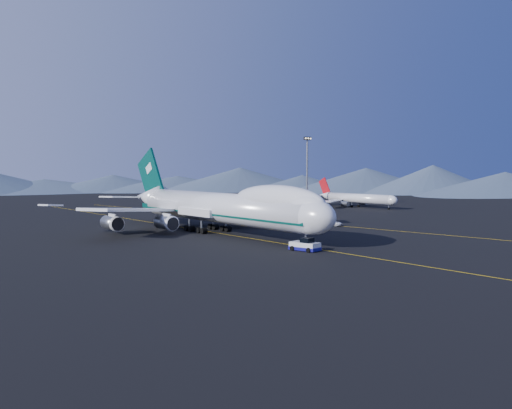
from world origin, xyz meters
TOP-DOWN VIEW (x-y plane):
  - ground at (0.00, 0.00)m, footprint 500.00×500.00m
  - taxiway_line_main at (0.00, 0.00)m, footprint 0.25×220.00m
  - taxiway_line_side at (30.00, 10.00)m, footprint 28.08×198.09m
  - mountain_ridge at (124.84, 10.92)m, footprint 374.91×567.11m
  - boeing_747 at (0.00, 0.03)m, footprint 59.62×72.43m
  - pushback_tug at (-3.00, -29.50)m, footprint 3.78×5.66m
  - second_jet at (85.13, 38.10)m, footprint 32.83×37.10m
  - service_van at (30.75, -3.09)m, footprint 3.83×5.48m
  - floodlight_mast at (73.28, 51.16)m, footprint 3.14×2.35m

SIDE VIEW (x-z plane):
  - ground at x=0.00m, z-range 0.00..0.00m
  - taxiway_line_main at x=0.00m, z-range 0.01..0.01m
  - taxiway_line_side at x=30.00m, z-range 0.01..0.01m
  - service_van at x=30.75m, z-range 0.00..1.39m
  - pushback_tug at x=-3.00m, z-range -0.42..1.86m
  - second_jet at x=85.13m, z-range -2.08..8.47m
  - boeing_747 at x=0.00m, z-range -3.87..15.50m
  - mountain_ridge at x=124.84m, z-range 0.00..12.00m
  - floodlight_mast at x=73.28m, z-range 0.17..25.57m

